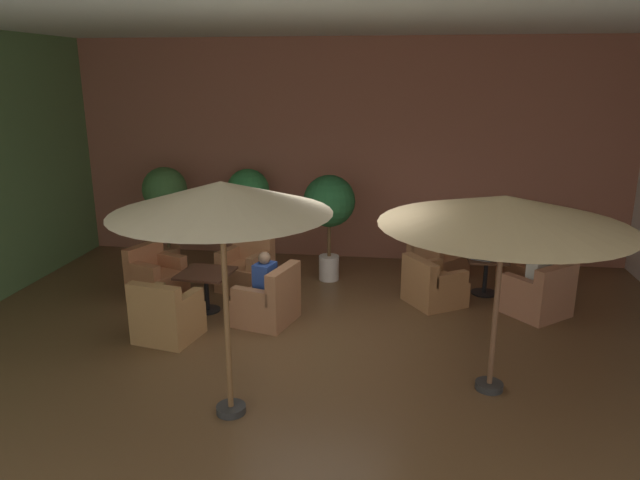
% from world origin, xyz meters
% --- Properties ---
extents(ground_plane, '(10.72, 8.40, 0.02)m').
position_xyz_m(ground_plane, '(0.00, 0.00, -0.01)').
color(ground_plane, brown).
extents(wall_back_brick, '(10.72, 0.08, 4.19)m').
position_xyz_m(wall_back_brick, '(0.00, 4.16, 2.09)').
color(wall_back_brick, '#9C5B46').
rests_on(wall_back_brick, ground_plane).
extents(ceiling_slab, '(10.72, 8.40, 0.06)m').
position_xyz_m(ceiling_slab, '(0.00, 0.00, 4.22)').
color(ceiling_slab, silver).
rests_on(ceiling_slab, wall_back_brick).
extents(cafe_table_front_left, '(0.66, 0.66, 0.63)m').
position_xyz_m(cafe_table_front_left, '(2.48, 2.40, 0.45)').
color(cafe_table_front_left, black).
rests_on(cafe_table_front_left, ground_plane).
extents(armchair_front_left_north, '(1.05, 1.05, 0.86)m').
position_xyz_m(armchair_front_left_north, '(3.32, 3.04, 0.31)').
color(armchair_front_left_north, '#B67148').
rests_on(armchair_front_left_north, ground_plane).
extents(armchair_front_left_east, '(1.13, 1.13, 0.82)m').
position_xyz_m(armchair_front_left_east, '(1.72, 3.11, 0.31)').
color(armchair_front_left_east, '#B5734A').
rests_on(armchair_front_left_east, ground_plane).
extents(armchair_front_left_south, '(1.07, 1.07, 0.78)m').
position_xyz_m(armchair_front_left_south, '(1.60, 1.83, 0.29)').
color(armchair_front_left_south, '#AD7346').
rests_on(armchair_front_left_south, ground_plane).
extents(armchair_front_left_west, '(1.12, 1.11, 0.84)m').
position_xyz_m(armchair_front_left_west, '(3.16, 1.59, 0.31)').
color(armchair_front_left_west, '#B67554').
rests_on(armchair_front_left_west, ground_plane).
extents(cafe_table_front_right, '(0.83, 0.83, 0.63)m').
position_xyz_m(cafe_table_front_right, '(-1.84, 1.05, 0.49)').
color(cafe_table_front_right, black).
rests_on(cafe_table_front_right, ground_plane).
extents(armchair_front_right_north, '(0.93, 0.96, 0.87)m').
position_xyz_m(armchair_front_right_north, '(-2.83, 1.44, 0.33)').
color(armchair_front_right_north, '#B56B45').
rests_on(armchair_front_right_north, ground_plane).
extents(armchair_front_right_east, '(0.89, 0.87, 0.87)m').
position_xyz_m(armchair_front_right_east, '(-2.06, 0.01, 0.33)').
color(armchair_front_right_east, '#AC7947').
rests_on(armchair_front_right_east, ground_plane).
extents(armchair_front_right_south, '(0.95, 0.99, 0.88)m').
position_xyz_m(armchair_front_right_south, '(-0.81, 0.76, 0.31)').
color(armchair_front_right_south, '#A76E49').
rests_on(armchair_front_right_south, ground_plane).
extents(armchair_front_right_west, '(0.96, 0.94, 0.88)m').
position_xyz_m(armchair_front_right_west, '(-1.49, 2.05, 0.33)').
color(armchair_front_right_west, '#B6744B').
rests_on(armchair_front_right_west, ground_plane).
extents(patio_umbrella_tall_red, '(2.70, 2.70, 2.29)m').
position_xyz_m(patio_umbrella_tall_red, '(2.15, -0.74, 2.12)').
color(patio_umbrella_tall_red, '#2D2D2D').
rests_on(patio_umbrella_tall_red, ground_plane).
extents(patio_umbrella_center_beige, '(2.19, 2.19, 2.53)m').
position_xyz_m(patio_umbrella_center_beige, '(-0.68, -1.63, 2.35)').
color(patio_umbrella_center_beige, '#2D2D2D').
rests_on(patio_umbrella_center_beige, ground_plane).
extents(potted_tree_left_corner, '(0.90, 0.90, 1.87)m').
position_xyz_m(potted_tree_left_corner, '(-0.17, 2.73, 1.34)').
color(potted_tree_left_corner, silver).
rests_on(potted_tree_left_corner, ground_plane).
extents(potted_tree_mid_left, '(0.82, 0.82, 1.89)m').
position_xyz_m(potted_tree_mid_left, '(-3.27, 3.07, 1.35)').
color(potted_tree_mid_left, '#A66A45').
rests_on(potted_tree_mid_left, ground_plane).
extents(potted_tree_mid_right, '(0.79, 0.79, 1.84)m').
position_xyz_m(potted_tree_mid_right, '(-1.78, 3.41, 1.33)').
color(potted_tree_mid_right, '#AE6041').
rests_on(potted_tree_mid_right, ground_plane).
extents(patron_blue_shirt, '(0.39, 0.38, 0.62)m').
position_xyz_m(patron_blue_shirt, '(3.13, 1.63, 0.71)').
color(patron_blue_shirt, silver).
rests_on(patron_blue_shirt, ground_plane).
extents(patron_by_window, '(0.32, 0.38, 0.66)m').
position_xyz_m(patron_by_window, '(-0.86, 0.78, 0.70)').
color(patron_by_window, '#2B479B').
rests_on(patron_by_window, ground_plane).
extents(iced_drink_cup, '(0.08, 0.08, 0.11)m').
position_xyz_m(iced_drink_cup, '(2.51, 2.25, 0.68)').
color(iced_drink_cup, silver).
rests_on(iced_drink_cup, cafe_table_front_left).
extents(open_laptop, '(0.37, 0.31, 0.20)m').
position_xyz_m(open_laptop, '(2.37, 2.26, 0.68)').
color(open_laptop, '#9EA0A5').
rests_on(open_laptop, cafe_table_front_left).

